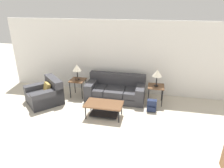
% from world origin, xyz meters
% --- Properties ---
extents(wall_back, '(8.96, 0.06, 2.60)m').
position_xyz_m(wall_back, '(0.00, 4.79, 1.30)').
color(wall_back, white).
rests_on(wall_back, ground_plane).
extents(couch, '(2.00, 0.99, 0.82)m').
position_xyz_m(couch, '(-0.23, 4.16, 0.29)').
color(couch, '#38383D').
rests_on(couch, ground_plane).
extents(armchair, '(1.44, 1.44, 0.80)m').
position_xyz_m(armchair, '(-2.47, 3.37, 0.28)').
color(armchair, '#38383D').
rests_on(armchair, ground_plane).
extents(coffee_table, '(1.09, 0.61, 0.42)m').
position_xyz_m(coffee_table, '(-0.34, 2.90, 0.31)').
color(coffee_table, brown).
rests_on(coffee_table, ground_plane).
extents(side_table_left, '(0.51, 0.52, 0.62)m').
position_xyz_m(side_table_left, '(-1.58, 4.06, 0.55)').
color(side_table_left, brown).
rests_on(side_table_left, ground_plane).
extents(side_table_right, '(0.51, 0.52, 0.62)m').
position_xyz_m(side_table_right, '(1.11, 4.06, 0.55)').
color(side_table_right, brown).
rests_on(side_table_right, ground_plane).
extents(table_lamp_left, '(0.30, 0.30, 0.55)m').
position_xyz_m(table_lamp_left, '(-1.58, 4.06, 1.05)').
color(table_lamp_left, black).
rests_on(table_lamp_left, side_table_left).
extents(table_lamp_right, '(0.30, 0.30, 0.55)m').
position_xyz_m(table_lamp_right, '(1.11, 4.06, 1.05)').
color(table_lamp_right, black).
rests_on(table_lamp_right, side_table_right).
extents(backpack, '(0.29, 0.24, 0.37)m').
position_xyz_m(backpack, '(1.02, 3.51, 0.18)').
color(backpack, '#1E2847').
rests_on(backpack, ground_plane).
extents(picture_frame, '(0.10, 0.04, 0.13)m').
position_xyz_m(picture_frame, '(-1.58, 3.99, 0.69)').
color(picture_frame, '#4C3828').
rests_on(picture_frame, side_table_left).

